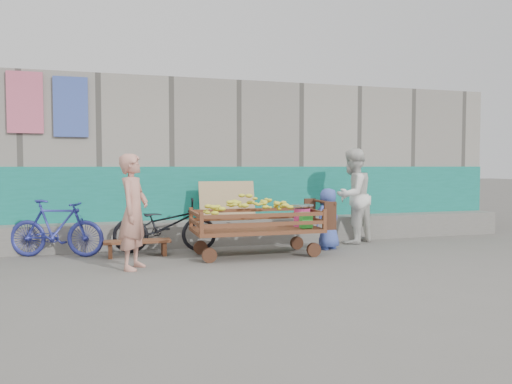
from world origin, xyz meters
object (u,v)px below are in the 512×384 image
object	(u,v)px
banana_cart	(254,216)
bicycle_dark	(165,225)
woman	(353,196)
child	(328,219)
bench	(137,244)
bicycle_blue	(56,228)
vendor_man	(134,212)

from	to	relation	value
banana_cart	bicycle_dark	size ratio (longest dim) A/B	1.30
woman	child	xyz separation A→B (m)	(-0.72, -0.50, -0.35)
bench	bicycle_blue	bearing A→B (deg)	165.82
bicycle_dark	bench	bearing A→B (deg)	128.33
banana_cart	child	distance (m)	1.41
banana_cart	child	xyz separation A→B (m)	(1.38, 0.25, -0.11)
woman	bench	bearing A→B (deg)	-25.42
woman	banana_cart	bearing A→B (deg)	-9.89
banana_cart	bicycle_blue	xyz separation A→B (m)	(-2.97, 0.78, -0.18)
woman	bicycle_blue	bearing A→B (deg)	-29.80
banana_cart	bench	distance (m)	1.88
woman	bicycle_dark	bearing A→B (deg)	-29.44
bench	vendor_man	bearing A→B (deg)	-95.81
bench	bicycle_blue	xyz separation A→B (m)	(-1.20, 0.30, 0.26)
child	bicycle_dark	world-z (taller)	child
banana_cart	bicycle_blue	distance (m)	3.07
banana_cart	bicycle_blue	world-z (taller)	banana_cart
child	bicycle_blue	distance (m)	4.38
vendor_man	banana_cart	bearing A→B (deg)	-50.48
woman	child	bearing A→B (deg)	5.35
woman	vendor_man	bearing A→B (deg)	-12.05
bicycle_dark	banana_cart	bearing A→B (deg)	-111.98
child	bicycle_blue	bearing A→B (deg)	-29.22
bench	woman	world-z (taller)	woman
bench	child	world-z (taller)	child
child	banana_cart	bearing A→B (deg)	-12.13
banana_cart	vendor_man	bearing A→B (deg)	-165.17
banana_cart	bicycle_dark	bearing A→B (deg)	150.19
vendor_man	bicycle_blue	xyz separation A→B (m)	(-1.11, 1.27, -0.34)
bicycle_dark	bicycle_blue	size ratio (longest dim) A/B	1.13
banana_cart	woman	world-z (taller)	woman
vendor_man	child	distance (m)	3.34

